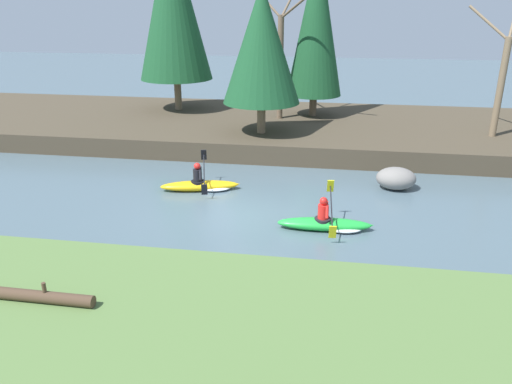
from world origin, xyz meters
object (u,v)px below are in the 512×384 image
kayaker_lead (328,223)px  driftwood_log (36,296)px  boulder_midstream (396,178)px  kayaker_middle (203,185)px

kayaker_lead → driftwood_log: size_ratio=1.17×
boulder_midstream → driftwood_log: bearing=-129.6°
boulder_midstream → driftwood_log: size_ratio=0.58×
kayaker_lead → kayaker_middle: (-4.40, 2.53, 0.00)m
driftwood_log → kayaker_middle: bearing=82.5°
kayaker_lead → kayaker_middle: 5.07m
kayaker_lead → driftwood_log: (-5.55, -5.70, 0.64)m
boulder_midstream → kayaker_middle: bearing=-169.8°
kayaker_middle → driftwood_log: 8.34m
boulder_midstream → driftwood_log: 12.25m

